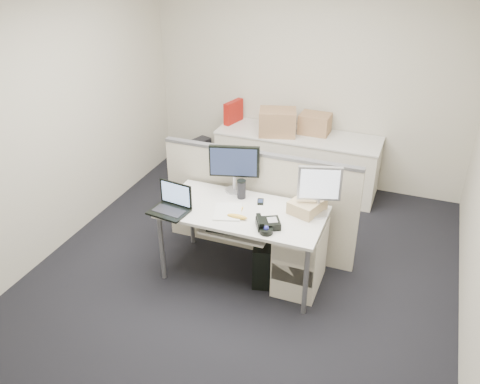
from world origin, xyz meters
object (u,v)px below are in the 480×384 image
at_px(desk_phone, 268,224).
at_px(desk, 243,217).
at_px(monitor_main, 234,169).
at_px(laptop, 168,201).

bearing_deg(desk_phone, desk, 120.81).
xyz_separation_m(desk, desk_phone, (0.30, -0.18, 0.10)).
xyz_separation_m(monitor_main, desk_phone, (0.51, -0.50, -0.21)).
height_order(laptop, desk_phone, laptop).
relative_size(desk, desk_phone, 7.45).
relative_size(monitor_main, laptop, 1.42).
bearing_deg(desk_phone, laptop, 157.98).
relative_size(desk, laptop, 4.40).
bearing_deg(laptop, monitor_main, 63.24).
distance_m(monitor_main, laptop, 0.73).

